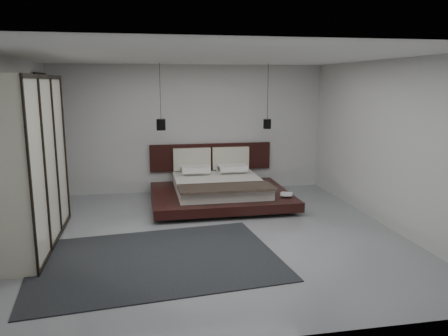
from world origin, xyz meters
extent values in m
plane|color=gray|center=(0.00, 0.00, 0.00)|extent=(6.00, 6.00, 0.00)
plane|color=white|center=(0.00, 0.00, 2.80)|extent=(6.00, 6.00, 0.00)
plane|color=#BDBDBA|center=(0.00, 3.00, 1.40)|extent=(6.00, 0.00, 6.00)
plane|color=#BDBDBA|center=(0.00, -3.00, 1.40)|extent=(6.00, 0.00, 6.00)
plane|color=#BDBDBA|center=(-3.00, 0.00, 1.40)|extent=(0.00, 6.00, 6.00)
plane|color=#BDBDBA|center=(3.00, 0.00, 1.40)|extent=(0.00, 6.00, 6.00)
cube|color=black|center=(-2.95, 2.45, 1.30)|extent=(0.05, 0.90, 2.60)
cube|color=black|center=(0.46, 1.75, 0.04)|extent=(2.15, 1.76, 0.08)
cube|color=black|center=(0.46, 1.75, 0.17)|extent=(2.73, 2.25, 0.18)
cube|color=beige|center=(0.46, 1.88, 0.36)|extent=(1.76, 1.95, 0.21)
cube|color=black|center=(0.46, 1.12, 0.49)|extent=(1.78, 0.68, 0.05)
cube|color=white|center=(0.05, 2.63, 0.53)|extent=(0.61, 0.39, 0.12)
cube|color=white|center=(0.87, 2.63, 0.53)|extent=(0.61, 0.39, 0.12)
cube|color=white|center=(0.05, 2.49, 0.59)|extent=(0.61, 0.39, 0.12)
cube|color=white|center=(0.87, 2.49, 0.59)|extent=(0.61, 0.39, 0.12)
cube|color=black|center=(0.46, 2.96, 0.77)|extent=(2.73, 0.08, 0.60)
cube|color=beige|center=(0.02, 2.87, 0.74)|extent=(0.83, 0.10, 0.50)
cube|color=beige|center=(0.90, 2.87, 0.74)|extent=(0.83, 0.10, 0.50)
imported|color=#99724C|center=(1.58, 1.26, 0.27)|extent=(0.22, 0.28, 0.02)
imported|color=#99724C|center=(1.56, 1.23, 0.29)|extent=(0.32, 0.36, 0.02)
cylinder|color=black|center=(-0.66, 2.34, 2.24)|extent=(0.01, 0.01, 1.11)
cylinder|color=black|center=(-0.66, 2.34, 1.57)|extent=(0.19, 0.19, 0.23)
cylinder|color=#FFE0B2|center=(-0.66, 2.34, 1.47)|extent=(0.14, 0.14, 0.01)
cylinder|color=black|center=(1.58, 2.34, 2.23)|extent=(0.01, 0.01, 1.15)
cylinder|color=black|center=(1.58, 2.34, 1.55)|extent=(0.17, 0.17, 0.20)
cylinder|color=#FFE0B2|center=(1.58, 2.34, 1.46)|extent=(0.12, 0.12, 0.01)
cube|color=beige|center=(-2.70, 0.11, 1.27)|extent=(0.58, 2.53, 2.53)
cube|color=black|center=(-2.40, 0.11, 2.50)|extent=(0.03, 2.53, 0.06)
cube|color=black|center=(-2.40, 0.11, 0.03)|extent=(0.03, 2.53, 0.06)
cube|color=black|center=(-2.40, -1.15, 1.27)|extent=(0.03, 0.05, 2.53)
cube|color=black|center=(-2.40, -0.31, 1.27)|extent=(0.03, 0.05, 2.53)
cube|color=black|center=(-2.40, 0.54, 1.27)|extent=(0.03, 0.05, 2.53)
cube|color=black|center=(-2.40, 1.38, 1.27)|extent=(0.03, 0.05, 2.53)
cube|color=black|center=(-0.92, -0.88, 0.01)|extent=(3.56, 2.70, 0.01)
camera|label=1|loc=(-1.04, -6.64, 2.43)|focal=35.00mm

